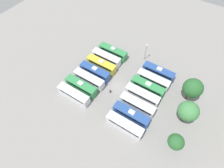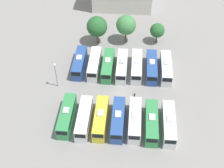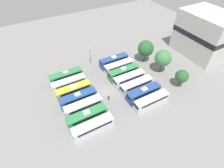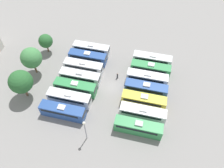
# 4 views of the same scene
# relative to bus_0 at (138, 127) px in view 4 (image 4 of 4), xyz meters

# --- Properties ---
(ground_plane) EXTENTS (124.74, 124.74, 0.00)m
(ground_plane) POSITION_rel_bus_0_xyz_m (10.36, 8.10, -1.68)
(ground_plane) COLOR gray
(bus_0) EXTENTS (2.46, 10.04, 3.42)m
(bus_0) POSITION_rel_bus_0_xyz_m (0.00, 0.00, 0.00)
(bus_0) COLOR #338C4C
(bus_0) RESTS_ON ground_plane
(bus_1) EXTENTS (2.46, 10.04, 3.42)m
(bus_1) POSITION_rel_bus_0_xyz_m (3.60, -0.41, 0.00)
(bus_1) COLOR silver
(bus_1) RESTS_ON ground_plane
(bus_2) EXTENTS (2.46, 10.04, 3.42)m
(bus_2) POSITION_rel_bus_0_xyz_m (6.95, -0.12, 0.00)
(bus_2) COLOR gold
(bus_2) RESTS_ON ground_plane
(bus_3) EXTENTS (2.46, 10.04, 3.42)m
(bus_3) POSITION_rel_bus_0_xyz_m (10.45, -0.13, 0.00)
(bus_3) COLOR #284C93
(bus_3) RESTS_ON ground_plane
(bus_4) EXTENTS (2.46, 10.04, 3.42)m
(bus_4) POSITION_rel_bus_0_xyz_m (13.83, 0.03, 0.00)
(bus_4) COLOR silver
(bus_4) RESTS_ON ground_plane
(bus_5) EXTENTS (2.46, 10.04, 3.42)m
(bus_5) POSITION_rel_bus_0_xyz_m (17.17, -0.37, 0.00)
(bus_5) COLOR #338C4C
(bus_5) RESTS_ON ground_plane
(bus_6) EXTENTS (2.46, 10.04, 3.42)m
(bus_6) POSITION_rel_bus_0_xyz_m (20.58, -0.39, 0.00)
(bus_6) COLOR silver
(bus_6) RESTS_ON ground_plane
(bus_7) EXTENTS (2.46, 10.04, 3.42)m
(bus_7) POSITION_rel_bus_0_xyz_m (-0.03, 16.78, 0.00)
(bus_7) COLOR #284C93
(bus_7) RESTS_ON ground_plane
(bus_8) EXTENTS (2.46, 10.04, 3.42)m
(bus_8) POSITION_rel_bus_0_xyz_m (3.62, 16.63, 0.00)
(bus_8) COLOR silver
(bus_8) RESTS_ON ground_plane
(bus_9) EXTENTS (2.46, 10.04, 3.42)m
(bus_9) POSITION_rel_bus_0_xyz_m (6.89, 16.32, 0.00)
(bus_9) COLOR #338C4C
(bus_9) RESTS_ON ground_plane
(bus_10) EXTENTS (2.46, 10.04, 3.42)m
(bus_10) POSITION_rel_bus_0_xyz_m (10.29, 16.27, 0.00)
(bus_10) COLOR silver
(bus_10) RESTS_ON ground_plane
(bus_11) EXTENTS (2.46, 10.04, 3.42)m
(bus_11) POSITION_rel_bus_0_xyz_m (13.79, 16.54, 0.00)
(bus_11) COLOR silver
(bus_11) RESTS_ON ground_plane
(bus_12) EXTENTS (2.46, 10.04, 3.42)m
(bus_12) POSITION_rel_bus_0_xyz_m (17.35, 16.54, 0.00)
(bus_12) COLOR #284C93
(bus_12) RESTS_ON ground_plane
(bus_13) EXTENTS (2.46, 10.04, 3.42)m
(bus_13) POSITION_rel_bus_0_xyz_m (20.75, 16.53, 0.00)
(bus_13) COLOR silver
(bus_13) RESTS_ON ground_plane
(worker_person) EXTENTS (0.36, 0.36, 1.78)m
(worker_person) POSITION_rel_bus_0_xyz_m (13.56, 7.47, -0.85)
(worker_person) COLOR #333338
(worker_person) RESTS_ON ground_plane
(light_pole) EXTENTS (0.60, 0.60, 6.68)m
(light_pole) POSITION_rel_bus_0_xyz_m (-4.12, 10.02, 2.94)
(light_pole) COLOR gray
(light_pole) RESTS_ON ground_plane
(tree_0) EXTENTS (5.41, 5.41, 7.78)m
(tree_0) POSITION_rel_bus_0_xyz_m (3.11, 27.37, 3.38)
(tree_0) COLOR brown
(tree_0) RESTS_ON ground_plane
(tree_1) EXTENTS (5.22, 5.22, 7.80)m
(tree_1) POSITION_rel_bus_0_xyz_m (10.57, 28.52, 3.49)
(tree_1) COLOR brown
(tree_1) RESTS_ON ground_plane
(tree_2) EXTENTS (3.83, 3.83, 5.68)m
(tree_2) POSITION_rel_bus_0_xyz_m (18.77, 28.82, 2.07)
(tree_2) COLOR brown
(tree_2) RESTS_ON ground_plane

